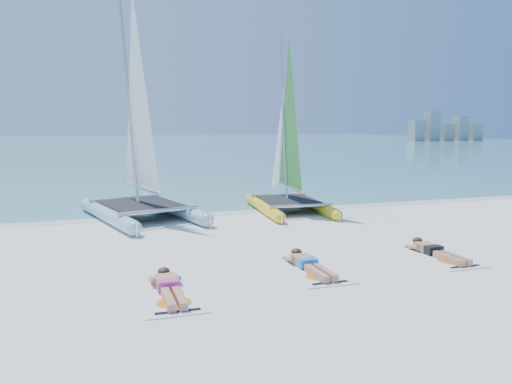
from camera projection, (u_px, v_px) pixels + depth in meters
ground at (285, 252)px, 11.21m from camera, size 140.00×140.00×0.00m
sea at (123, 144)px, 70.57m from camera, size 140.00×115.00×0.01m
wet_sand_strip at (224, 211)px, 16.39m from camera, size 140.00×1.40×0.01m
distant_skyline at (445, 129)px, 85.83m from camera, size 14.00×2.00×5.00m
catamaran_blue at (138, 148)px, 15.04m from camera, size 3.75×5.68×7.11m
catamaran_yellow at (285, 153)px, 16.65m from camera, size 2.43×4.78×6.00m
towel_a at (171, 296)px, 8.29m from camera, size 1.00×1.85×0.02m
sunbather_a at (169, 286)px, 8.46m from camera, size 0.37×1.73×0.26m
towel_b at (313, 272)px, 9.67m from camera, size 1.00×1.85×0.02m
sunbather_b at (309, 264)px, 9.83m from camera, size 0.37×1.73×0.26m
towel_c at (440, 257)px, 10.70m from camera, size 1.00×1.85×0.02m
sunbather_c at (435, 250)px, 10.86m from camera, size 0.37×1.73×0.26m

